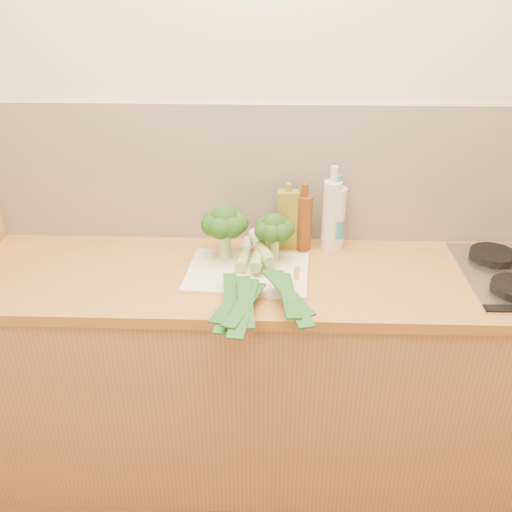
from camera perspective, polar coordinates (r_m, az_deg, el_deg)
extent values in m
plane|color=beige|center=(2.19, 0.63, 11.43)|extent=(3.50, 0.00, 3.50)
cube|color=silver|center=(2.22, 0.60, 8.13)|extent=(3.20, 0.02, 0.54)
cube|color=#B3784A|center=(2.33, 0.33, -11.82)|extent=(3.20, 0.60, 0.86)
cube|color=#C08338|center=(2.07, 0.36, -2.16)|extent=(3.20, 0.62, 0.04)
cylinder|color=black|center=(2.31, 22.61, 0.08)|extent=(0.17, 0.17, 0.03)
cube|color=white|center=(2.05, -0.84, -1.65)|extent=(0.45, 0.35, 0.01)
cylinder|color=#A6C372|center=(2.12, -3.11, 0.98)|extent=(0.04, 0.04, 0.09)
sphere|color=#193A10|center=(2.07, -3.19, 3.74)|extent=(0.11, 0.11, 0.11)
sphere|color=#193A10|center=(2.08, -1.84, 3.28)|extent=(0.08, 0.08, 0.08)
sphere|color=#193A10|center=(2.11, -2.27, 3.71)|extent=(0.08, 0.08, 0.08)
sphere|color=#193A10|center=(2.13, -3.36, 3.83)|extent=(0.08, 0.08, 0.08)
sphere|color=#193A10|center=(2.11, -4.32, 3.55)|extent=(0.08, 0.08, 0.08)
sphere|color=#193A10|center=(2.07, -4.44, 3.07)|extent=(0.08, 0.08, 0.08)
sphere|color=#193A10|center=(2.04, -3.59, 2.75)|extent=(0.08, 0.08, 0.08)
sphere|color=#193A10|center=(2.04, -2.42, 2.85)|extent=(0.08, 0.08, 0.08)
cylinder|color=#A6C372|center=(2.11, 1.78, 0.68)|extent=(0.04, 0.04, 0.08)
sphere|color=#193A10|center=(2.07, 1.82, 3.08)|extent=(0.09, 0.09, 0.09)
sphere|color=#193A10|center=(2.07, 2.97, 2.68)|extent=(0.07, 0.07, 0.07)
sphere|color=#193A10|center=(2.10, 2.53, 3.06)|extent=(0.07, 0.07, 0.07)
sphere|color=#193A10|center=(2.11, 1.57, 3.17)|extent=(0.07, 0.07, 0.07)
sphere|color=#193A10|center=(2.09, 0.78, 2.93)|extent=(0.07, 0.07, 0.07)
sphere|color=#193A10|center=(2.06, 0.76, 2.51)|extent=(0.07, 0.07, 0.07)
sphere|color=#193A10|center=(2.04, 1.54, 2.23)|extent=(0.07, 0.07, 0.07)
sphere|color=#193A10|center=(2.04, 2.54, 2.31)|extent=(0.07, 0.07, 0.07)
cylinder|color=white|center=(2.17, -0.93, 0.98)|extent=(0.05, 0.11, 0.04)
cylinder|color=#8CAA55|center=(2.07, -1.32, -0.39)|extent=(0.05, 0.13, 0.04)
cube|color=#1A491B|center=(1.83, -2.50, -4.44)|extent=(0.12, 0.30, 0.02)
cube|color=#1A491B|center=(1.82, -2.60, -4.72)|extent=(0.08, 0.34, 0.01)
cube|color=#1A491B|center=(1.84, -2.45, -4.17)|extent=(0.08, 0.28, 0.02)
cylinder|color=white|center=(2.18, 0.77, 1.60)|extent=(0.05, 0.14, 0.04)
cylinder|color=#8CAA55|center=(2.05, 0.26, -0.13)|extent=(0.06, 0.17, 0.04)
cube|color=#1A491B|center=(1.78, -1.12, -4.80)|extent=(0.13, 0.30, 0.02)
cube|color=#1A491B|center=(1.76, -1.22, -5.09)|extent=(0.09, 0.34, 0.01)
cube|color=#1A491B|center=(1.79, -1.07, -4.52)|extent=(0.07, 0.28, 0.02)
cylinder|color=white|center=(2.14, 0.10, 1.69)|extent=(0.07, 0.12, 0.04)
cylinder|color=#8CAA55|center=(2.04, 0.92, 0.25)|extent=(0.08, 0.15, 0.04)
cube|color=#1A491B|center=(1.80, 3.27, -3.87)|extent=(0.07, 0.30, 0.02)
cube|color=#1A491B|center=(1.78, 3.46, -4.14)|extent=(0.14, 0.34, 0.01)
cube|color=#1A491B|center=(1.80, 3.19, -3.60)|extent=(0.17, 0.27, 0.02)
cube|color=olive|center=(2.19, 3.19, 3.61)|extent=(0.08, 0.05, 0.24)
cylinder|color=olive|center=(2.14, 3.28, 6.87)|extent=(0.02, 0.02, 0.03)
cylinder|color=silver|center=(2.20, 7.53, 4.02)|extent=(0.07, 0.07, 0.27)
cylinder|color=silver|center=(2.14, 7.81, 8.13)|extent=(0.03, 0.03, 0.06)
cylinder|color=#633312|center=(2.19, 4.78, 3.32)|extent=(0.06, 0.06, 0.22)
cylinder|color=#633312|center=(2.14, 4.92, 6.61)|extent=(0.03, 0.03, 0.05)
cylinder|color=silver|center=(2.21, 7.92, 3.76)|extent=(0.08, 0.08, 0.25)
cylinder|color=silver|center=(2.16, 8.15, 7.11)|extent=(0.03, 0.03, 0.03)
cylinder|color=teal|center=(2.23, 7.85, 2.89)|extent=(0.08, 0.08, 0.07)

